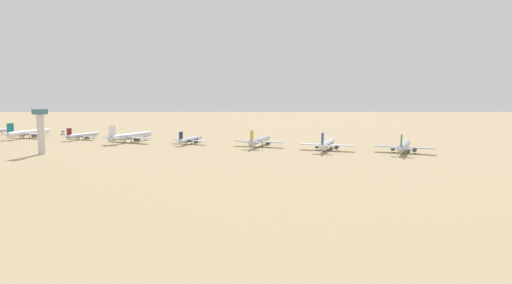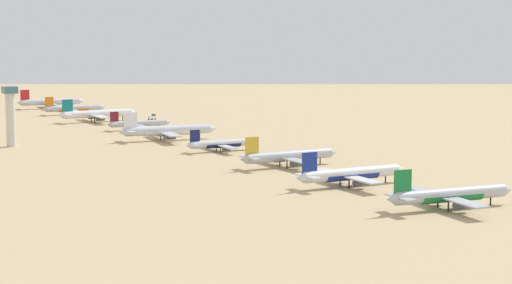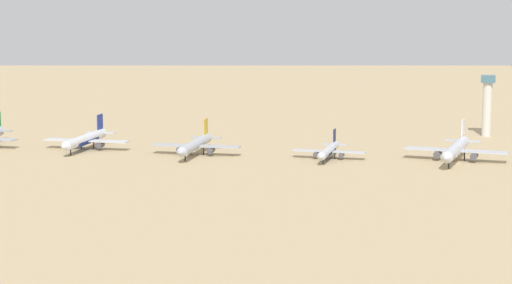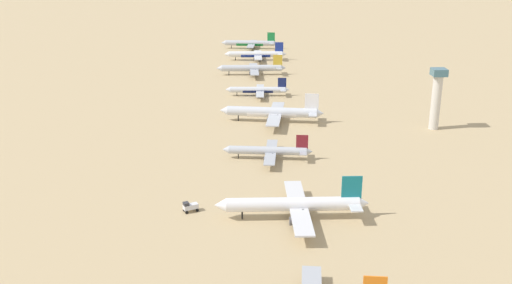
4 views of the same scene
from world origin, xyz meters
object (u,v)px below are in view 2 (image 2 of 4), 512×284
(parked_jet_3, at_px, (222,144))
(parked_jet_7, at_px, (73,109))
(parked_jet_6, at_px, (97,114))
(control_tower, at_px, (10,113))
(parked_jet_1, at_px, (350,174))
(parked_jet_4, at_px, (167,131))
(parked_jet_5, at_px, (138,124))
(parked_jet_2, at_px, (288,156))
(service_truck, at_px, (152,117))
(parked_jet_0, at_px, (450,195))
(parked_jet_8, at_px, (50,102))

(parked_jet_3, distance_m, parked_jet_7, 224.02)
(parked_jet_6, bearing_deg, control_tower, -128.75)
(parked_jet_1, xyz_separation_m, parked_jet_7, (-5.66, 339.01, -0.53))
(parked_jet_3, bearing_deg, parked_jet_7, 91.72)
(parked_jet_4, xyz_separation_m, parked_jet_5, (4.49, 55.55, -1.45))
(parked_jet_6, distance_m, parked_jet_7, 55.80)
(parked_jet_7, bearing_deg, control_tower, -117.66)
(parked_jet_3, bearing_deg, parked_jet_2, -87.30)
(parked_jet_2, relative_size, parked_jet_7, 1.11)
(parked_jet_5, distance_m, parked_jet_7, 113.52)
(parked_jet_2, height_order, parked_jet_6, parked_jet_6)
(parked_jet_2, xyz_separation_m, parked_jet_5, (-4.67, 170.84, -1.00))
(service_truck, bearing_deg, parked_jet_6, 170.92)
(control_tower, bearing_deg, parked_jet_3, -37.95)
(parked_jet_6, bearing_deg, parked_jet_2, -87.21)
(parked_jet_0, xyz_separation_m, service_truck, (25.07, 331.48, -2.83))
(parked_jet_4, relative_size, parked_jet_7, 1.23)
(parked_jet_0, relative_size, parked_jet_4, 0.92)
(parked_jet_3, relative_size, control_tower, 1.28)
(parked_jet_3, height_order, parked_jet_7, parked_jet_7)
(parked_jet_7, xyz_separation_m, control_tower, (-81.35, -155.22, 13.08))
(parked_jet_8, xyz_separation_m, control_tower, (-80.73, -210.81, 12.45))
(parked_jet_7, distance_m, service_truck, 70.86)
(parked_jet_0, bearing_deg, parked_jet_2, 90.14)
(parked_jet_6, bearing_deg, parked_jet_8, 89.52)
(parked_jet_3, xyz_separation_m, parked_jet_7, (-6.74, 223.91, 0.49))
(parked_jet_3, bearing_deg, parked_jet_5, 90.94)
(parked_jet_7, height_order, service_truck, parked_jet_7)
(parked_jet_2, distance_m, parked_jet_6, 228.76)
(parked_jet_3, distance_m, parked_jet_4, 55.33)
(parked_jet_5, height_order, control_tower, control_tower)
(parked_jet_2, relative_size, control_tower, 1.60)
(parked_jet_7, bearing_deg, parked_jet_6, -91.59)
(parked_jet_0, xyz_separation_m, parked_jet_7, (-9.86, 393.09, -0.58))
(parked_jet_3, relative_size, parked_jet_4, 0.72)
(parked_jet_3, distance_m, parked_jet_6, 168.35)
(service_truck, height_order, control_tower, control_tower)
(parked_jet_4, xyz_separation_m, control_tower, (-81.77, 13.75, 12.08))
(parked_jet_0, relative_size, parked_jet_5, 1.28)
(service_truck, bearing_deg, parked_jet_4, -107.82)
(parked_jet_3, bearing_deg, control_tower, 142.05)
(parked_jet_2, bearing_deg, parked_jet_7, 91.93)
(parked_jet_2, height_order, service_truck, parked_jet_2)
(parked_jet_5, bearing_deg, service_truck, 59.91)
(parked_jet_2, relative_size, parked_jet_6, 0.94)
(control_tower, bearing_deg, parked_jet_6, 51.25)
(parked_jet_8, relative_size, control_tower, 1.63)
(parked_jet_1, distance_m, parked_jet_4, 170.13)
(parked_jet_3, xyz_separation_m, parked_jet_8, (-7.36, 279.51, 1.12))
(parked_jet_4, height_order, parked_jet_8, parked_jet_4)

